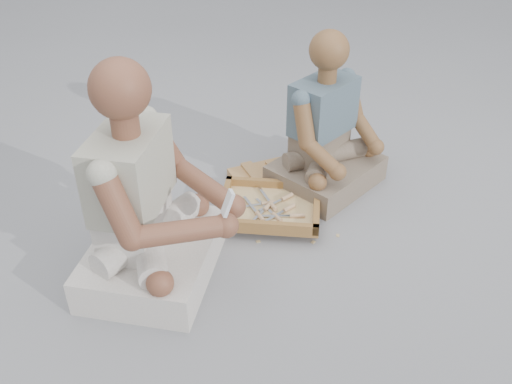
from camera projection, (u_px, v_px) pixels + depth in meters
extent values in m
plane|color=gray|center=(285.00, 272.00, 2.52)|extent=(60.00, 60.00, 0.00)
cube|color=#A3723F|center=(296.00, 179.00, 3.12)|extent=(0.73, 0.58, 0.04)
cube|color=brown|center=(270.00, 209.00, 2.83)|extent=(0.57, 0.51, 0.01)
cube|color=brown|center=(273.00, 184.00, 2.96)|extent=(0.48, 0.16, 0.05)
cube|color=brown|center=(267.00, 227.00, 2.66)|extent=(0.48, 0.16, 0.05)
cube|color=brown|center=(317.00, 207.00, 2.79)|extent=(0.13, 0.39, 0.05)
cube|color=brown|center=(224.00, 201.00, 2.83)|extent=(0.13, 0.39, 0.05)
cube|color=tan|center=(270.00, 208.00, 2.82)|extent=(0.50, 0.43, 0.01)
cube|color=silver|center=(271.00, 205.00, 2.82)|extent=(0.14, 0.09, 0.00)
cylinder|color=tan|center=(287.00, 197.00, 2.87)|extent=(0.07, 0.05, 0.02)
cube|color=silver|center=(275.00, 216.00, 2.75)|extent=(0.15, 0.04, 0.00)
cylinder|color=tan|center=(297.00, 216.00, 2.75)|extent=(0.07, 0.03, 0.02)
cube|color=silver|center=(256.00, 218.00, 2.73)|extent=(0.11, 0.12, 0.00)
cylinder|color=tan|center=(268.00, 206.00, 2.81)|extent=(0.06, 0.07, 0.02)
cube|color=silver|center=(273.00, 217.00, 2.74)|extent=(0.13, 0.09, 0.00)
cylinder|color=tan|center=(289.00, 208.00, 2.80)|extent=(0.07, 0.06, 0.02)
cube|color=silver|center=(264.00, 194.00, 2.89)|extent=(0.05, 0.15, 0.00)
cylinder|color=tan|center=(273.00, 206.00, 2.81)|extent=(0.04, 0.07, 0.02)
cube|color=silver|center=(265.00, 206.00, 2.82)|extent=(0.07, 0.14, 0.00)
cylinder|color=tan|center=(277.00, 217.00, 2.74)|extent=(0.05, 0.07, 0.02)
cube|color=silver|center=(250.00, 204.00, 2.82)|extent=(0.05, 0.15, 0.00)
cylinder|color=tan|center=(260.00, 216.00, 2.74)|extent=(0.04, 0.07, 0.02)
cube|color=silver|center=(247.00, 206.00, 2.82)|extent=(0.15, 0.03, 0.00)
cylinder|color=tan|center=(268.00, 203.00, 2.84)|extent=(0.07, 0.03, 0.02)
cube|color=tan|center=(274.00, 188.00, 3.07)|extent=(0.02, 0.02, 0.00)
cube|color=tan|center=(316.00, 212.00, 2.90)|extent=(0.02, 0.02, 0.00)
cube|color=tan|center=(267.00, 230.00, 2.77)|extent=(0.02, 0.02, 0.00)
cube|color=tan|center=(239.00, 226.00, 2.80)|extent=(0.02, 0.02, 0.00)
cube|color=tan|center=(297.00, 211.00, 2.90)|extent=(0.02, 0.02, 0.00)
cube|color=tan|center=(206.00, 231.00, 2.77)|extent=(0.02, 0.02, 0.00)
cube|color=tan|center=(228.00, 207.00, 2.93)|extent=(0.02, 0.02, 0.00)
cube|color=tan|center=(313.00, 242.00, 2.69)|extent=(0.02, 0.02, 0.00)
cube|color=tan|center=(338.00, 236.00, 2.74)|extent=(0.02, 0.02, 0.00)
cube|color=tan|center=(262.00, 190.00, 3.06)|extent=(0.02, 0.02, 0.00)
cube|color=tan|center=(296.00, 174.00, 3.19)|extent=(0.02, 0.02, 0.00)
cube|color=tan|center=(304.00, 214.00, 2.88)|extent=(0.02, 0.02, 0.00)
cube|color=tan|center=(258.00, 242.00, 2.70)|extent=(0.02, 0.02, 0.00)
cube|color=tan|center=(297.00, 173.00, 3.20)|extent=(0.02, 0.02, 0.00)
cube|color=beige|center=(154.00, 257.00, 2.48)|extent=(0.69, 0.77, 0.16)
cube|color=beige|center=(135.00, 223.00, 2.39)|extent=(0.32, 0.40, 0.20)
cube|color=#A8A695|center=(129.00, 171.00, 2.24)|extent=(0.36, 0.45, 0.33)
sphere|color=brown|center=(120.00, 89.00, 2.05)|extent=(0.23, 0.23, 0.23)
sphere|color=brown|center=(233.00, 206.00, 2.32)|extent=(0.10, 0.10, 0.10)
sphere|color=brown|center=(226.00, 225.00, 2.22)|extent=(0.10, 0.10, 0.10)
cube|color=#726552|center=(326.00, 173.00, 3.08)|extent=(0.69, 0.67, 0.14)
cube|color=#726552|center=(319.00, 144.00, 3.02)|extent=(0.35, 0.33, 0.17)
cube|color=slate|center=(323.00, 106.00, 2.89)|extent=(0.39, 0.37, 0.28)
sphere|color=brown|center=(329.00, 50.00, 2.72)|extent=(0.20, 0.20, 0.20)
sphere|color=brown|center=(376.00, 147.00, 2.98)|extent=(0.09, 0.09, 0.09)
sphere|color=brown|center=(338.00, 172.00, 2.78)|extent=(0.09, 0.09, 0.09)
cube|color=silver|center=(228.00, 203.00, 2.16)|extent=(0.06, 0.05, 0.11)
cube|color=black|center=(228.00, 201.00, 2.15)|extent=(0.02, 0.03, 0.03)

